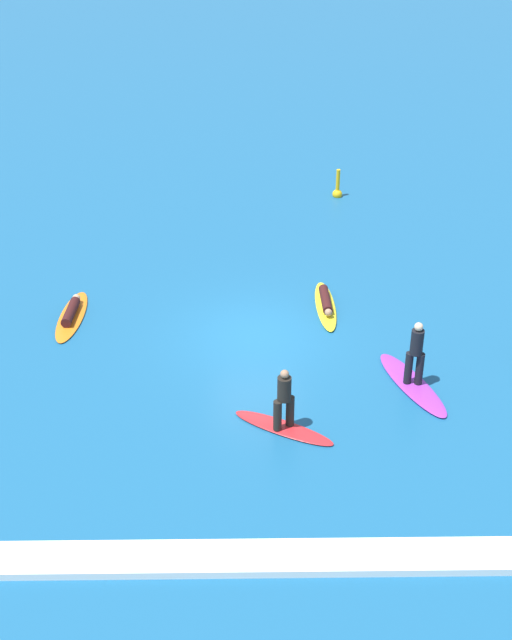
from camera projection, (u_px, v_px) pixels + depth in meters
ground_plane at (256, 335)px, 25.00m from camera, size 120.00×120.00×0.00m
surfer_on_red_board at (284, 412)px, 21.02m from camera, size 2.61×1.83×1.74m
surfer_on_yellow_board at (326, 304)px, 26.27m from camera, size 0.64×2.97×0.39m
surfer_on_orange_board at (72, 314)px, 25.78m from camera, size 0.86×2.98×0.37m
surfer_on_purple_board at (414, 372)px, 22.62m from camera, size 1.84×3.18×1.93m
marker_buoy at (337, 191)px, 33.50m from camera, size 0.38×0.38×1.19m
wave_crest at (262, 558)px, 17.57m from camera, size 23.62×0.90×0.18m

